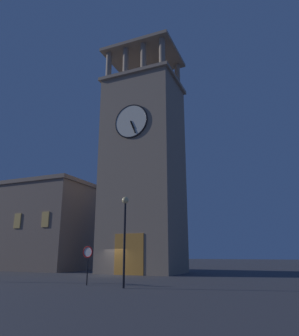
# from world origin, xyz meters

# --- Properties ---
(ground_plane) EXTENTS (200.00, 200.00, 0.00)m
(ground_plane) POSITION_xyz_m (0.00, 0.00, 0.00)
(ground_plane) COLOR #424247
(clocktower) EXTENTS (8.90, 7.50, 29.40)m
(clocktower) POSITION_xyz_m (-1.56, -4.73, 11.82)
(clocktower) COLOR gray
(clocktower) RESTS_ON ground_plane
(adjacent_wing_building) EXTENTS (21.94, 7.61, 11.25)m
(adjacent_wing_building) POSITION_xyz_m (18.24, -5.27, 5.65)
(adjacent_wing_building) COLOR gray
(adjacent_wing_building) RESTS_ON ground_plane
(street_lamp) EXTENTS (0.44, 0.44, 5.63)m
(street_lamp) POSITION_xyz_m (-6.66, 9.53, 3.88)
(street_lamp) COLOR black
(street_lamp) RESTS_ON ground_plane
(no_horn_sign) EXTENTS (0.78, 0.14, 2.53)m
(no_horn_sign) POSITION_xyz_m (-3.56, 8.92, 1.97)
(no_horn_sign) COLOR black
(no_horn_sign) RESTS_ON ground_plane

